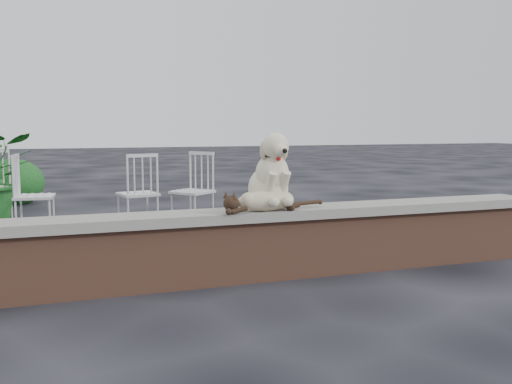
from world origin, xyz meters
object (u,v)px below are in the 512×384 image
object	(u,v)px
chair_e	(34,195)
chair_c	(138,193)
chair_d	(192,190)
cat	(266,200)
dog	(268,170)

from	to	relation	value
chair_e	chair_c	size ratio (longest dim) A/B	1.00
chair_d	chair_c	size ratio (longest dim) A/B	1.00
chair_e	chair_c	world-z (taller)	same
chair_d	chair_c	distance (m)	0.67
cat	chair_d	distance (m)	2.65
chair_e	chair_d	size ratio (longest dim) A/B	1.00
chair_d	chair_c	xyz separation A→B (m)	(-0.67, -0.01, 0.00)
cat	chair_d	world-z (taller)	chair_d
chair_c	chair_d	bearing A→B (deg)	170.56
chair_d	chair_e	bearing A→B (deg)	-131.84
chair_e	chair_c	distance (m)	1.16
cat	chair_e	xyz separation A→B (m)	(-1.79, 2.78, -0.20)
dog	chair_c	xyz separation A→B (m)	(-0.71, 2.48, -0.43)
chair_e	chair_d	distance (m)	1.83
cat	chair_d	bearing A→B (deg)	85.04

